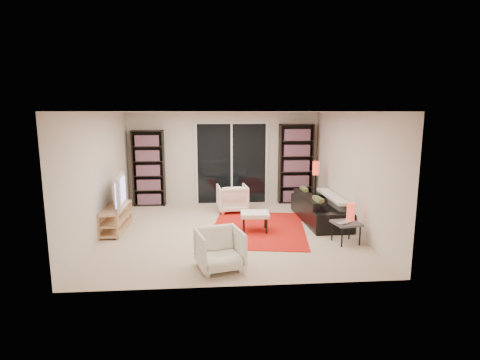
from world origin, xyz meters
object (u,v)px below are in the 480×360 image
(armchair_front, at_px, (220,249))
(floor_lamp, at_px, (316,174))
(armchair_back, at_px, (232,198))
(side_table, at_px, (346,225))
(ottoman, at_px, (255,215))
(tv_stand, at_px, (116,218))
(sofa, at_px, (320,208))
(bookshelf_right, at_px, (296,164))
(bookshelf_left, at_px, (149,168))

(armchair_front, xyz_separation_m, floor_lamp, (2.44, 3.34, 0.60))
(armchair_back, relative_size, side_table, 1.38)
(floor_lamp, bearing_deg, ottoman, -137.31)
(tv_stand, height_order, sofa, sofa)
(sofa, bearing_deg, side_table, -178.83)
(sofa, xyz_separation_m, armchair_back, (-1.90, 0.99, 0.03))
(tv_stand, distance_m, armchair_back, 2.80)
(bookshelf_right, bearing_deg, armchair_front, -116.91)
(sofa, distance_m, floor_lamp, 1.11)
(bookshelf_right, relative_size, armchair_back, 2.89)
(bookshelf_right, height_order, armchair_back, bookshelf_right)
(armchair_back, bearing_deg, sofa, 147.41)
(bookshelf_left, bearing_deg, bookshelf_right, -0.00)
(bookshelf_left, bearing_deg, armchair_back, -20.73)
(sofa, bearing_deg, armchair_front, 135.16)
(bookshelf_left, distance_m, bookshelf_right, 3.85)
(ottoman, bearing_deg, armchair_front, -112.94)
(bookshelf_left, height_order, armchair_back, bookshelf_left)
(sofa, height_order, side_table, sofa)
(bookshelf_left, xyz_separation_m, tv_stand, (-0.37, -2.12, -0.71))
(bookshelf_right, bearing_deg, floor_lamp, -71.05)
(bookshelf_right, relative_size, side_table, 3.99)
(bookshelf_left, xyz_separation_m, armchair_front, (1.71, -4.21, -0.66))
(armchair_back, distance_m, armchair_front, 3.44)
(bookshelf_left, relative_size, bookshelf_right, 0.93)
(armchair_front, relative_size, floor_lamp, 0.56)
(tv_stand, bearing_deg, side_table, -14.09)
(armchair_front, bearing_deg, tv_stand, 119.70)
(armchair_back, relative_size, ottoman, 1.23)
(bookshelf_right, distance_m, armchair_back, 2.05)
(tv_stand, xyz_separation_m, armchair_back, (2.47, 1.32, 0.07))
(floor_lamp, bearing_deg, bookshelf_left, 168.16)
(tv_stand, relative_size, side_table, 2.45)
(armchair_back, bearing_deg, bookshelf_left, -25.85)
(sofa, height_order, armchair_back, armchair_back)
(sofa, bearing_deg, floor_lamp, -10.58)
(bookshelf_right, height_order, ottoman, bookshelf_right)
(armchair_front, relative_size, ottoman, 1.16)
(ottoman, bearing_deg, floor_lamp, 42.69)
(tv_stand, xyz_separation_m, side_table, (4.44, -1.11, 0.09))
(ottoman, bearing_deg, bookshelf_left, 135.64)
(bookshelf_left, distance_m, side_table, 5.23)
(armchair_back, bearing_deg, side_table, 123.80)
(sofa, relative_size, floor_lamp, 1.69)
(side_table, xyz_separation_m, floor_lamp, (0.08, 2.36, 0.56))
(tv_stand, height_order, side_table, tv_stand)
(ottoman, height_order, side_table, same)
(tv_stand, distance_m, armchair_front, 2.95)
(armchair_back, bearing_deg, floor_lamp, 172.85)
(armchair_front, bearing_deg, bookshelf_left, 97.06)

